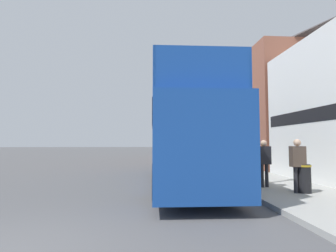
{
  "coord_description": "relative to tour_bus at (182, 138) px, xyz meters",
  "views": [
    {
      "loc": [
        2.3,
        -4.18,
        1.74
      ],
      "look_at": [
        2.95,
        4.72,
        2.29
      ],
      "focal_mm": 28.0,
      "sensor_mm": 36.0,
      "label": 1
    }
  ],
  "objects": [
    {
      "name": "ground_plane",
      "position": [
        -3.71,
        14.27,
        -1.91
      ],
      "size": [
        144.0,
        144.0,
        0.0
      ],
      "primitive_type": "plane",
      "color": "#4C4C4F"
    },
    {
      "name": "sidewalk",
      "position": [
        3.39,
        11.27,
        -1.84
      ],
      "size": [
        3.24,
        108.0,
        0.14
      ],
      "color": "#999993",
      "rests_on": "ground_plane"
    },
    {
      "name": "brick_terrace_rear",
      "position": [
        8.01,
        13.44,
        3.09
      ],
      "size": [
        6.0,
        20.92,
        10.0
      ],
      "color": "#935642",
      "rests_on": "ground_plane"
    },
    {
      "name": "tour_bus",
      "position": [
        0.0,
        0.0,
        0.0
      ],
      "size": [
        2.67,
        9.97,
        4.12
      ],
      "rotation": [
        0.0,
        0.0,
        -0.02
      ],
      "color": "#19479E",
      "rests_on": "ground_plane"
    },
    {
      "name": "parked_car_ahead_of_bus",
      "position": [
        0.69,
        7.05,
        -1.23
      ],
      "size": [
        1.91,
        4.65,
        1.47
      ],
      "rotation": [
        0.0,
        0.0,
        -0.05
      ],
      "color": "navy",
      "rests_on": "ground_plane"
    },
    {
      "name": "pedestrian_second",
      "position": [
        3.31,
        -2.89,
        -0.75
      ],
      "size": [
        0.45,
        0.25,
        1.7
      ],
      "color": "#232328",
      "rests_on": "sidewalk"
    },
    {
      "name": "pedestrian_third",
      "position": [
        2.73,
        -1.74,
        -0.76
      ],
      "size": [
        0.44,
        0.24,
        1.68
      ],
      "color": "#232328",
      "rests_on": "sidewalk"
    },
    {
      "name": "lamp_post_nearest",
      "position": [
        2.25,
        -1.37,
        1.56
      ],
      "size": [
        0.35,
        0.35,
        4.84
      ],
      "color": "black",
      "rests_on": "sidewalk"
    },
    {
      "name": "lamp_post_second",
      "position": [
        2.38,
        6.17,
        1.4
      ],
      "size": [
        0.35,
        0.35,
        4.59
      ],
      "color": "black",
      "rests_on": "sidewalk"
    },
    {
      "name": "litter_bin",
      "position": [
        3.52,
        -2.84,
        -1.3
      ],
      "size": [
        0.48,
        0.48,
        0.89
      ],
      "color": "black",
      "rests_on": "sidewalk"
    }
  ]
}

